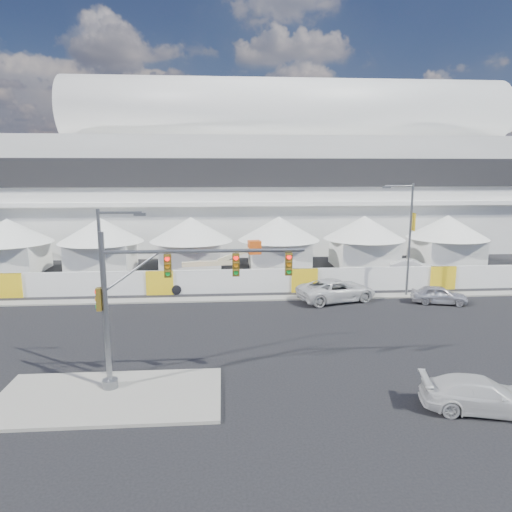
{
  "coord_description": "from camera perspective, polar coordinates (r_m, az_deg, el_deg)",
  "views": [
    {
      "loc": [
        -0.81,
        -22.39,
        10.11
      ],
      "look_at": [
        1.59,
        10.0,
        3.97
      ],
      "focal_mm": 32.0,
      "sensor_mm": 36.0,
      "label": 1
    }
  ],
  "objects": [
    {
      "name": "far_curb",
      "position": [
        41.85,
        25.81,
        -4.28
      ],
      "size": [
        80.0,
        1.2,
        0.12
      ],
      "primitive_type": "cube",
      "color": "gray",
      "rests_on": "ground"
    },
    {
      "name": "lot_car_a",
      "position": [
        47.46,
        18.94,
        -1.29
      ],
      "size": [
        2.77,
        4.62,
        1.44
      ],
      "primitive_type": "imported",
      "rotation": [
        0.0,
        0.0,
        1.26
      ],
      "color": "silver",
      "rests_on": "ground"
    },
    {
      "name": "traffic_mast",
      "position": [
        21.26,
        -13.14,
        -5.71
      ],
      "size": [
        9.36,
        0.71,
        7.31
      ],
      "color": "slate",
      "rests_on": "median_island"
    },
    {
      "name": "stadium",
      "position": [
        64.6,
        4.29,
        10.09
      ],
      "size": [
        80.0,
        24.8,
        21.98
      ],
      "color": "silver",
      "rests_on": "ground"
    },
    {
      "name": "ground",
      "position": [
        24.58,
        -2.04,
        -13.58
      ],
      "size": [
        160.0,
        160.0,
        0.0
      ],
      "primitive_type": "plane",
      "color": "black",
      "rests_on": "ground"
    },
    {
      "name": "boom_lift",
      "position": [
        39.14,
        -6.89,
        -2.68
      ],
      "size": [
        8.2,
        2.39,
        4.1
      ],
      "rotation": [
        0.0,
        0.0,
        0.14
      ],
      "color": "#D85214",
      "rests_on": "ground"
    },
    {
      "name": "pickup_near",
      "position": [
        22.36,
        26.33,
        -15.29
      ],
      "size": [
        3.07,
        5.29,
        1.44
      ],
      "primitive_type": "imported",
      "rotation": [
        0.0,
        0.0,
        1.35
      ],
      "color": "silver",
      "rests_on": "ground"
    },
    {
      "name": "streetlight_median",
      "position": [
        22.9,
        -18.13,
        -3.1
      ],
      "size": [
        2.27,
        0.23,
        8.19
      ],
      "color": "gray",
      "rests_on": "median_island"
    },
    {
      "name": "median_island",
      "position": [
        22.44,
        -17.88,
        -16.4
      ],
      "size": [
        10.0,
        5.0,
        0.15
      ],
      "primitive_type": "cube",
      "color": "gray",
      "rests_on": "ground"
    },
    {
      "name": "hoarding_fence",
      "position": [
        38.6,
        6.05,
        -3.0
      ],
      "size": [
        70.0,
        0.25,
        2.0
      ],
      "primitive_type": "cube",
      "color": "white",
      "rests_on": "ground"
    },
    {
      "name": "sedan_silver",
      "position": [
        37.8,
        21.91,
        -4.51
      ],
      "size": [
        2.58,
        4.36,
        1.39
      ],
      "primitive_type": "imported",
      "rotation": [
        0.0,
        0.0,
        1.33
      ],
      "color": "silver",
      "rests_on": "ground"
    },
    {
      "name": "streetlight_curb",
      "position": [
        38.16,
        18.42,
        2.88
      ],
      "size": [
        2.69,
        0.61,
        9.09
      ],
      "color": "slate",
      "rests_on": "ground"
    },
    {
      "name": "tent_row",
      "position": [
        46.93,
        -2.6,
        2.16
      ],
      "size": [
        53.4,
        8.4,
        5.4
      ],
      "color": "white",
      "rests_on": "ground"
    },
    {
      "name": "pickup_curb",
      "position": [
        36.33,
        10.04,
        -4.21
      ],
      "size": [
        4.41,
        6.74,
        1.72
      ],
      "primitive_type": "imported",
      "rotation": [
        0.0,
        0.0,
        1.84
      ],
      "color": "silver",
      "rests_on": "ground"
    }
  ]
}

